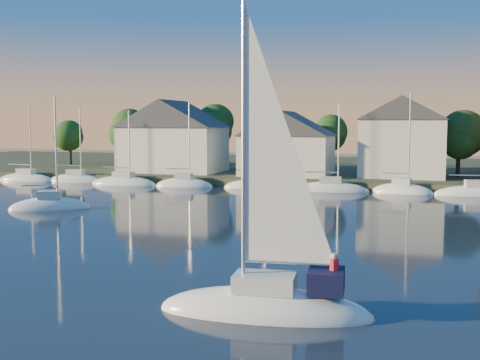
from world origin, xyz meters
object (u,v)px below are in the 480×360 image
at_px(drifting_sailboat_left, 50,208).
at_px(hero_sailboat, 268,300).
at_px(clubhouse_centre, 287,142).
at_px(clubhouse_west, 173,135).
at_px(clubhouse_east, 403,136).

bearing_deg(drifting_sailboat_left, hero_sailboat, -71.03).
bearing_deg(clubhouse_centre, drifting_sailboat_left, -117.62).
bearing_deg(drifting_sailboat_left, clubhouse_west, 61.97).
bearing_deg(clubhouse_centre, clubhouse_west, 176.42).
xyz_separation_m(clubhouse_west, clubhouse_east, (30.00, 1.00, 0.07)).
relative_size(clubhouse_centre, drifting_sailboat_left, 1.04).
relative_size(clubhouse_east, hero_sailboat, 0.76).
relative_size(clubhouse_west, hero_sailboat, 0.99).
distance_m(clubhouse_west, hero_sailboat, 59.03).
bearing_deg(clubhouse_west, clubhouse_centre, -3.58).
relative_size(clubhouse_east, drifting_sailboat_left, 0.95).
relative_size(clubhouse_west, clubhouse_centre, 1.18).
xyz_separation_m(clubhouse_east, drifting_sailboat_left, (-29.05, -30.76, -5.90)).
height_order(clubhouse_east, hero_sailboat, hero_sailboat).
distance_m(hero_sailboat, drifting_sailboat_left, 34.30).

